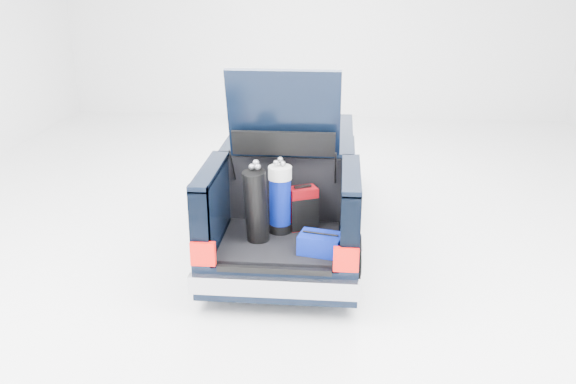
# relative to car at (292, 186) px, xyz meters

# --- Properties ---
(ground) EXTENTS (14.00, 14.00, 0.00)m
(ground) POSITION_rel_car_xyz_m (0.00, -0.11, -0.67)
(ground) COLOR white
(ground) RESTS_ON ground
(car) EXTENTS (1.87, 4.65, 2.47)m
(car) POSITION_rel_car_xyz_m (0.00, 0.00, 0.00)
(car) COLOR black
(car) RESTS_ON ground
(red_suitcase) EXTENTS (0.38, 0.33, 0.53)m
(red_suitcase) POSITION_rel_car_xyz_m (0.23, -1.25, 0.18)
(red_suitcase) COLOR #6E0308
(red_suitcase) RESTS_ON car
(black_golf_bag) EXTENTS (0.36, 0.41, 0.94)m
(black_golf_bag) POSITION_rel_car_xyz_m (-0.26, -1.65, 0.35)
(black_golf_bag) COLOR black
(black_golf_bag) RESTS_ON car
(blue_golf_bag) EXTENTS (0.29, 0.29, 0.90)m
(blue_golf_bag) POSITION_rel_car_xyz_m (-0.02, -1.36, 0.34)
(blue_golf_bag) COLOR black
(blue_golf_bag) RESTS_ON car
(blue_duffel) EXTENTS (0.50, 0.38, 0.24)m
(blue_duffel) POSITION_rel_car_xyz_m (0.46, -1.89, 0.04)
(blue_duffel) COLOR navy
(blue_duffel) RESTS_ON car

